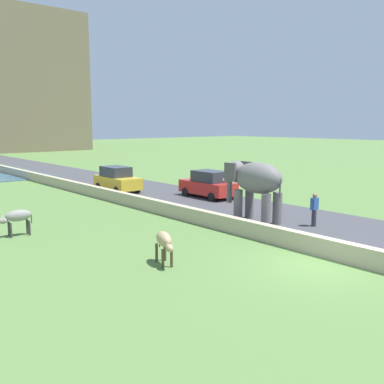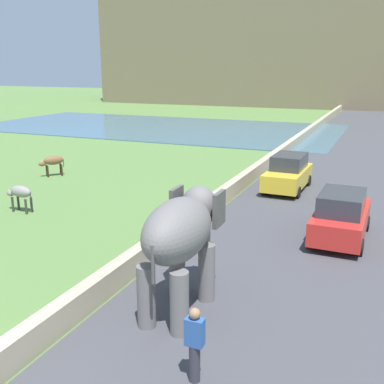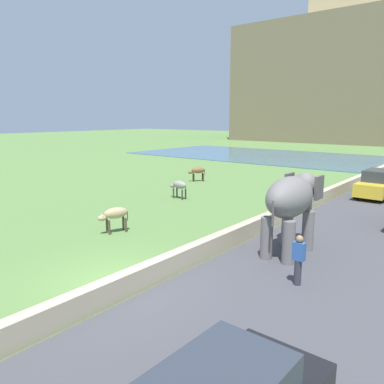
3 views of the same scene
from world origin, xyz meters
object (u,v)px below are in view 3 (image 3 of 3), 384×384
elephant (292,201)px  cow_tan (115,214)px  car_yellow (377,184)px  cow_brown (198,171)px  cow_grey (179,186)px  person_beside_elephant (298,259)px

elephant → cow_tan: bearing=-162.0°
car_yellow → cow_tan: 16.82m
cow_brown → cow_tan: 14.30m
cow_grey → cow_brown: size_ratio=1.10×
elephant → car_yellow: 12.88m
elephant → cow_tan: 7.70m
person_beside_elephant → cow_grey: bearing=146.3°
cow_grey → cow_brown: bearing=117.7°
elephant → cow_brown: bearing=139.8°
cow_brown → car_yellow: bearing=8.9°
car_yellow → cow_brown: size_ratio=3.16×
cow_tan → car_yellow: bearing=64.5°
car_yellow → cow_brown: bearing=-171.1°
person_beside_elephant → car_yellow: bearing=95.2°
cow_grey → cow_tan: size_ratio=0.99×
car_yellow → cow_grey: bearing=-140.7°
person_beside_elephant → cow_brown: 19.47m
person_beside_elephant → cow_brown: size_ratio=1.27×
person_beside_elephant → cow_brown: (-14.21, 13.32, -0.04)m
person_beside_elephant → cow_grey: size_ratio=1.16×
cow_brown → person_beside_elephant: bearing=-43.1°
elephant → person_beside_elephant: size_ratio=2.13×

